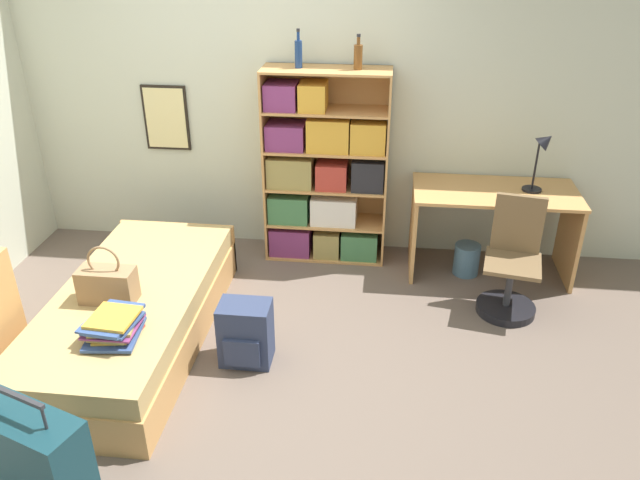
{
  "coord_description": "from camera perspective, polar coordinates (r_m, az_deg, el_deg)",
  "views": [
    {
      "loc": [
        1.05,
        -3.33,
        2.62
      ],
      "look_at": [
        0.65,
        0.21,
        0.75
      ],
      "focal_mm": 35.0,
      "sensor_mm": 36.0,
      "label": 1
    }
  ],
  "objects": [
    {
      "name": "ground_plane",
      "position": [
        4.36,
        -8.9,
        -9.56
      ],
      "size": [
        14.0,
        14.0,
        0.0
      ],
      "primitive_type": "plane",
      "color": "#66564C"
    },
    {
      "name": "suitcase",
      "position": [
        3.28,
        -24.3,
        -19.03
      ],
      "size": [
        0.57,
        0.38,
        0.83
      ],
      "color": "#143842",
      "rests_on": "ground_plane"
    },
    {
      "name": "bottle_green",
      "position": [
        4.86,
        -1.98,
        16.72
      ],
      "size": [
        0.06,
        0.06,
        0.29
      ],
      "color": "navy",
      "rests_on": "bookcase"
    },
    {
      "name": "bottle_brown",
      "position": [
        4.81,
        3.51,
        16.45
      ],
      "size": [
        0.07,
        0.07,
        0.26
      ],
      "color": "brown",
      "rests_on": "bookcase"
    },
    {
      "name": "desk",
      "position": [
        5.11,
        15.51,
        2.23
      ],
      "size": [
        1.27,
        0.62,
        0.72
      ],
      "color": "tan",
      "rests_on": "ground_plane"
    },
    {
      "name": "bookcase",
      "position": [
        5.1,
        0.16,
        5.86
      ],
      "size": [
        0.99,
        0.35,
        1.58
      ],
      "color": "tan",
      "rests_on": "ground_plane"
    },
    {
      "name": "handbag",
      "position": [
        4.19,
        -18.86,
        -3.83
      ],
      "size": [
        0.35,
        0.17,
        0.39
      ],
      "color": "#93704C",
      "rests_on": "bed"
    },
    {
      "name": "backpack",
      "position": [
        4.1,
        -6.82,
        -8.49
      ],
      "size": [
        0.33,
        0.27,
        0.43
      ],
      "color": "#2D3856",
      "rests_on": "ground_plane"
    },
    {
      "name": "book_stack_on_bed",
      "position": [
        3.86,
        -18.34,
        -7.47
      ],
      "size": [
        0.34,
        0.38,
        0.15
      ],
      "color": "#B2382D",
      "rests_on": "bed"
    },
    {
      "name": "desk_chair",
      "position": [
        4.75,
        17.01,
        -3.17
      ],
      "size": [
        0.45,
        0.45,
        0.86
      ],
      "color": "black",
      "rests_on": "ground_plane"
    },
    {
      "name": "waste_bin",
      "position": [
        5.2,
        13.25,
        -1.73
      ],
      "size": [
        0.21,
        0.21,
        0.26
      ],
      "color": "slate",
      "rests_on": "ground_plane"
    },
    {
      "name": "bed",
      "position": [
        4.45,
        -16.67,
        -6.52
      ],
      "size": [
        0.94,
        2.05,
        0.41
      ],
      "color": "tan",
      "rests_on": "ground_plane"
    },
    {
      "name": "wall_back",
      "position": [
        5.22,
        -5.49,
        12.93
      ],
      "size": [
        10.0,
        0.09,
        2.6
      ],
      "color": "beige",
      "rests_on": "ground_plane"
    },
    {
      "name": "desk_lamp",
      "position": [
        5.0,
        19.72,
        7.73
      ],
      "size": [
        0.2,
        0.15,
        0.48
      ],
      "color": "black",
      "rests_on": "desk"
    }
  ]
}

